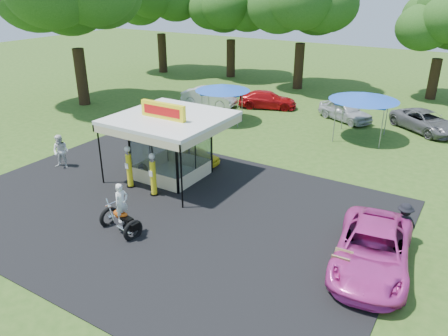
% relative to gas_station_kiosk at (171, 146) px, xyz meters
% --- Properties ---
extents(ground, '(120.00, 120.00, 0.00)m').
position_rel_gas_station_kiosk_xyz_m(ground, '(2.00, -4.99, -1.78)').
color(ground, '#2F5119').
rests_on(ground, ground).
extents(asphalt_apron, '(20.00, 14.00, 0.04)m').
position_rel_gas_station_kiosk_xyz_m(asphalt_apron, '(2.00, -2.99, -1.76)').
color(asphalt_apron, black).
rests_on(asphalt_apron, ground).
extents(gas_station_kiosk, '(5.40, 5.40, 4.18)m').
position_rel_gas_station_kiosk_xyz_m(gas_station_kiosk, '(0.00, 0.00, 0.00)').
color(gas_station_kiosk, white).
rests_on(gas_station_kiosk, ground).
extents(gas_pump_left, '(0.42, 0.42, 2.23)m').
position_rel_gas_station_kiosk_xyz_m(gas_pump_left, '(-1.04, -2.13, -0.71)').
color(gas_pump_left, black).
rests_on(gas_pump_left, ground).
extents(gas_pump_right, '(0.41, 0.41, 2.21)m').
position_rel_gas_station_kiosk_xyz_m(gas_pump_right, '(0.58, -2.21, -0.72)').
color(gas_pump_right, black).
rests_on(gas_pump_right, ground).
extents(motorcycle, '(2.06, 1.23, 2.36)m').
position_rel_gas_station_kiosk_xyz_m(motorcycle, '(1.71, -5.55, -0.87)').
color(motorcycle, black).
rests_on(motorcycle, ground).
extents(spare_tires, '(0.92, 0.65, 0.76)m').
position_rel_gas_station_kiosk_xyz_m(spare_tires, '(-1.38, -0.88, -1.42)').
color(spare_tires, black).
rests_on(spare_tires, ground).
extents(a_frame_sign, '(0.64, 0.59, 1.12)m').
position_rel_gas_station_kiosk_xyz_m(a_frame_sign, '(10.39, -3.88, -1.21)').
color(a_frame_sign, '#593819').
rests_on(a_frame_sign, ground).
extents(kiosk_car, '(2.82, 1.13, 0.96)m').
position_rel_gas_station_kiosk_xyz_m(kiosk_car, '(-0.00, 2.21, -1.30)').
color(kiosk_car, yellow).
rests_on(kiosk_car, ground).
extents(pink_sedan, '(3.37, 5.91, 1.55)m').
position_rel_gas_station_kiosk_xyz_m(pink_sedan, '(11.11, -2.57, -1.01)').
color(pink_sedan, '#DB3BA6').
rests_on(pink_sedan, ground).
extents(spectator_west, '(1.13, 1.01, 1.91)m').
position_rel_gas_station_kiosk_xyz_m(spectator_west, '(-6.04, -2.23, -0.83)').
color(spectator_west, white).
rests_on(spectator_west, ground).
extents(spectator_east_a, '(1.26, 1.22, 1.73)m').
position_rel_gas_station_kiosk_xyz_m(spectator_east_a, '(11.70, -0.21, -0.92)').
color(spectator_east_a, black).
rests_on(spectator_east_a, ground).
extents(bg_car_a, '(4.76, 2.25, 1.51)m').
position_rel_gas_station_kiosk_xyz_m(bg_car_a, '(-6.23, 12.98, -1.03)').
color(bg_car_a, beige).
rests_on(bg_car_a, ground).
extents(bg_car_b, '(5.09, 3.42, 1.37)m').
position_rel_gas_station_kiosk_xyz_m(bg_car_b, '(-1.78, 14.90, -1.10)').
color(bg_car_b, '#B40D11').
rests_on(bg_car_b, ground).
extents(bg_car_c, '(4.66, 3.50, 1.48)m').
position_rel_gas_station_kiosk_xyz_m(bg_car_c, '(4.69, 14.81, -1.04)').
color(bg_car_c, '#B5B6BA').
rests_on(bg_car_c, ground).
extents(bg_car_d, '(5.50, 4.97, 1.42)m').
position_rel_gas_station_kiosk_xyz_m(bg_car_d, '(10.20, 15.24, -1.07)').
color(bg_car_d, slate).
rests_on(bg_car_d, ground).
extents(tent_west, '(3.99, 3.99, 2.79)m').
position_rel_gas_station_kiosk_xyz_m(tent_west, '(-2.98, 9.88, 0.74)').
color(tent_west, gray).
rests_on(tent_west, ground).
extents(tent_east, '(4.44, 4.44, 3.11)m').
position_rel_gas_station_kiosk_xyz_m(tent_east, '(6.74, 11.45, 1.03)').
color(tent_east, gray).
rests_on(tent_east, ground).
extents(oak_far_a, '(9.93, 9.93, 11.76)m').
position_rel_gas_station_kiosk_xyz_m(oak_far_a, '(-18.62, 22.26, 5.70)').
color(oak_far_a, black).
rests_on(oak_far_a, ground).
extents(oak_far_b, '(9.01, 9.01, 10.75)m').
position_rel_gas_station_kiosk_xyz_m(oak_far_b, '(-10.78, 24.11, 5.08)').
color(oak_far_b, black).
rests_on(oak_far_b, ground).
extents(oak_far_c, '(10.23, 10.23, 12.05)m').
position_rel_gas_station_kiosk_xyz_m(oak_far_c, '(-2.42, 22.72, 5.87)').
color(oak_far_c, black).
rests_on(oak_far_c, ground).
extents(oak_far_d, '(8.14, 8.14, 9.69)m').
position_rel_gas_station_kiosk_xyz_m(oak_far_d, '(9.17, 25.20, 4.39)').
color(oak_far_d, black).
rests_on(oak_far_d, ground).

